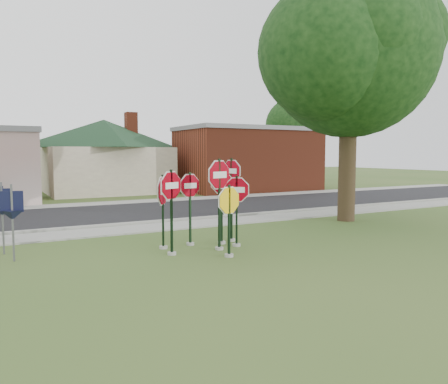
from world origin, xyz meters
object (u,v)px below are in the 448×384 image
stop_sign_left (171,200)px  oak_tree (350,52)px  stop_sign_yellow (229,213)px  stop_sign_center (219,190)px

stop_sign_left → oak_tree: 10.42m
stop_sign_yellow → stop_sign_left: (-1.26, 0.97, 0.32)m
stop_sign_yellow → stop_sign_left: size_ratio=0.83×
oak_tree → stop_sign_yellow: bearing=-156.3°
stop_sign_center → stop_sign_yellow: size_ratio=1.34×
stop_sign_left → stop_sign_center: bearing=-2.7°
stop_sign_center → stop_sign_left: bearing=177.3°
stop_sign_center → stop_sign_yellow: bearing=-101.5°
stop_sign_left → stop_sign_yellow: bearing=-37.4°
stop_sign_yellow → stop_sign_left: 1.62m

